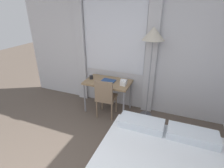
{
  "coord_description": "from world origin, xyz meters",
  "views": [
    {
      "loc": [
        1.08,
        -0.77,
        2.29
      ],
      "look_at": [
        -0.05,
        2.07,
        0.88
      ],
      "focal_mm": 28.0,
      "sensor_mm": 36.0,
      "label": 1
    }
  ],
  "objects_px": {
    "desk": "(108,84)",
    "desk_chair": "(106,96)",
    "telephone": "(124,82)",
    "book": "(108,81)",
    "mug": "(91,77)",
    "standing_lamp": "(153,39)"
  },
  "relations": [
    {
      "from": "desk",
      "to": "mug",
      "type": "distance_m",
      "value": 0.42
    },
    {
      "from": "desk",
      "to": "book",
      "type": "height_order",
      "value": "book"
    },
    {
      "from": "telephone",
      "to": "standing_lamp",
      "type": "bearing_deg",
      "value": 15.89
    },
    {
      "from": "book",
      "to": "desk",
      "type": "bearing_deg",
      "value": -168.25
    },
    {
      "from": "desk",
      "to": "mug",
      "type": "bearing_deg",
      "value": -178.42
    },
    {
      "from": "desk_chair",
      "to": "telephone",
      "type": "bearing_deg",
      "value": 29.99
    },
    {
      "from": "mug",
      "to": "telephone",
      "type": "bearing_deg",
      "value": -2.4
    },
    {
      "from": "standing_lamp",
      "to": "telephone",
      "type": "relative_size",
      "value": 11.64
    },
    {
      "from": "standing_lamp",
      "to": "mug",
      "type": "bearing_deg",
      "value": -175.11
    },
    {
      "from": "standing_lamp",
      "to": "book",
      "type": "relative_size",
      "value": 6.46
    },
    {
      "from": "desk_chair",
      "to": "standing_lamp",
      "type": "bearing_deg",
      "value": 19.23
    },
    {
      "from": "book",
      "to": "standing_lamp",
      "type": "bearing_deg",
      "value": 6.32
    },
    {
      "from": "telephone",
      "to": "mug",
      "type": "distance_m",
      "value": 0.78
    },
    {
      "from": "book",
      "to": "mug",
      "type": "bearing_deg",
      "value": -178.12
    },
    {
      "from": "mug",
      "to": "desk",
      "type": "bearing_deg",
      "value": 1.58
    },
    {
      "from": "standing_lamp",
      "to": "mug",
      "type": "distance_m",
      "value": 1.59
    },
    {
      "from": "desk",
      "to": "desk_chair",
      "type": "xyz_separation_m",
      "value": [
        0.06,
        -0.27,
        -0.16
      ]
    },
    {
      "from": "desk",
      "to": "telephone",
      "type": "height_order",
      "value": "telephone"
    },
    {
      "from": "standing_lamp",
      "to": "book",
      "type": "height_order",
      "value": "standing_lamp"
    },
    {
      "from": "desk",
      "to": "standing_lamp",
      "type": "relative_size",
      "value": 0.53
    },
    {
      "from": "telephone",
      "to": "book",
      "type": "relative_size",
      "value": 0.56
    },
    {
      "from": "mug",
      "to": "standing_lamp",
      "type": "bearing_deg",
      "value": 4.89
    }
  ]
}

